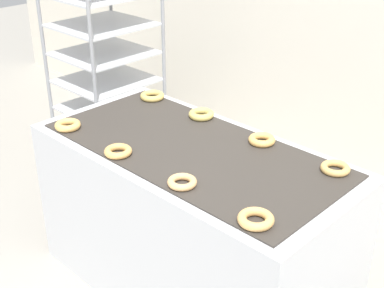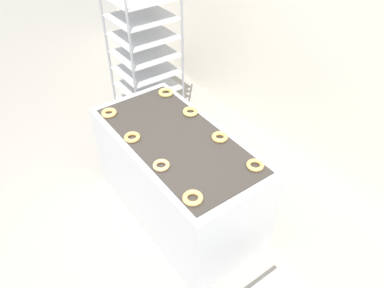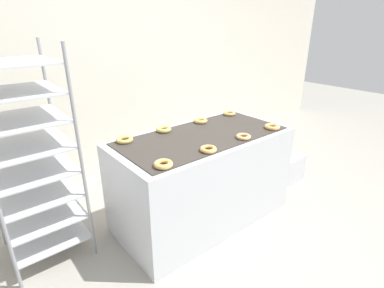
{
  "view_description": "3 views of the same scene",
  "coord_description": "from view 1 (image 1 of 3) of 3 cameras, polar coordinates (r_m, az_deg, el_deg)",
  "views": [
    {
      "loc": [
        1.56,
        -0.97,
        1.99
      ],
      "look_at": [
        0.0,
        0.64,
        0.86
      ],
      "focal_mm": 50.0,
      "sensor_mm": 36.0,
      "label": 1
    },
    {
      "loc": [
        1.92,
        -0.61,
        2.68
      ],
      "look_at": [
        0.0,
        0.79,
        0.71
      ],
      "focal_mm": 35.0,
      "sensor_mm": 36.0,
      "label": 2
    },
    {
      "loc": [
        -1.59,
        -1.16,
        1.75
      ],
      "look_at": [
        0.0,
        0.79,
        0.71
      ],
      "focal_mm": 28.0,
      "sensor_mm": 36.0,
      "label": 3
    }
  ],
  "objects": [
    {
      "name": "donut_far_left",
      "position": [
        3.08,
        -4.26,
        5.14
      ],
      "size": [
        0.14,
        0.14,
        0.03
      ],
      "primitive_type": "torus",
      "color": "#D5B45D",
      "rests_on": "fryer_machine"
    },
    {
      "name": "donut_far_midleft",
      "position": [
        2.83,
        1.0,
        3.19
      ],
      "size": [
        0.13,
        0.13,
        0.04
      ],
      "primitive_type": "torus",
      "color": "#D4BB5F",
      "rests_on": "fryer_machine"
    },
    {
      "name": "baking_rack_cart",
      "position": [
        3.69,
        -9.22,
        8.1
      ],
      "size": [
        0.57,
        0.6,
        1.63
      ],
      "color": "gray",
      "rests_on": "ground_plane"
    },
    {
      "name": "donut_near_midleft",
      "position": [
        2.47,
        -7.9,
        -0.78
      ],
      "size": [
        0.13,
        0.13,
        0.03
      ],
      "primitive_type": "torus",
      "color": "#E4A85A",
      "rests_on": "fryer_machine"
    },
    {
      "name": "donut_near_right",
      "position": [
        2.0,
        6.82,
        -7.96
      ],
      "size": [
        0.14,
        0.14,
        0.03
      ],
      "primitive_type": "torus",
      "color": "#E4AC61",
      "rests_on": "fryer_machine"
    },
    {
      "name": "donut_far_midright",
      "position": [
        2.58,
        7.46,
        0.46
      ],
      "size": [
        0.13,
        0.13,
        0.04
      ],
      "primitive_type": "torus",
      "color": "#EDB25D",
      "rests_on": "fryer_machine"
    },
    {
      "name": "fryer_machine",
      "position": [
        2.74,
        0.0,
        -8.26
      ],
      "size": [
        1.58,
        0.78,
        0.84
      ],
      "color": "silver",
      "rests_on": "ground_plane"
    },
    {
      "name": "donut_near_left",
      "position": [
        2.78,
        -13.12,
        1.97
      ],
      "size": [
        0.13,
        0.13,
        0.04
      ],
      "primitive_type": "torus",
      "color": "#ECB35F",
      "rests_on": "fryer_machine"
    },
    {
      "name": "donut_near_midright",
      "position": [
        2.21,
        -1.06,
        -4.08
      ],
      "size": [
        0.12,
        0.12,
        0.03
      ],
      "primitive_type": "torus",
      "color": "#E9B06F",
      "rests_on": "fryer_machine"
    },
    {
      "name": "donut_far_right",
      "position": [
        2.4,
        15.04,
        -2.5
      ],
      "size": [
        0.13,
        0.13,
        0.03
      ],
      "primitive_type": "torus",
      "color": "tan",
      "rests_on": "fryer_machine"
    }
  ]
}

